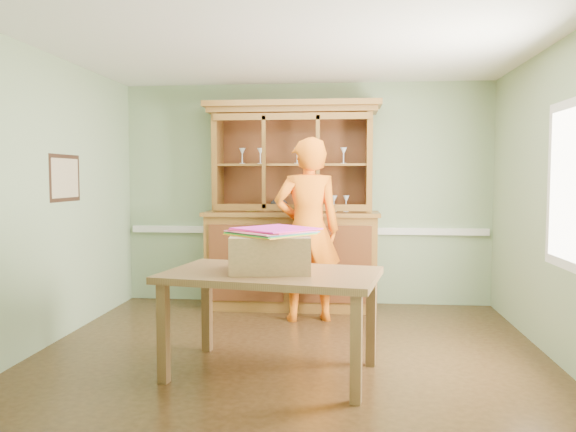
# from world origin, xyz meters

# --- Properties ---
(floor) EXTENTS (4.50, 4.50, 0.00)m
(floor) POSITION_xyz_m (0.00, 0.00, 0.00)
(floor) COLOR #492F17
(floor) RESTS_ON ground
(ceiling) EXTENTS (4.50, 4.50, 0.00)m
(ceiling) POSITION_xyz_m (0.00, 0.00, 2.70)
(ceiling) COLOR white
(ceiling) RESTS_ON wall_back
(wall_back) EXTENTS (4.50, 0.00, 4.50)m
(wall_back) POSITION_xyz_m (0.00, 2.00, 1.35)
(wall_back) COLOR #8DA87E
(wall_back) RESTS_ON floor
(wall_left) EXTENTS (0.00, 4.00, 4.00)m
(wall_left) POSITION_xyz_m (-2.25, 0.00, 1.35)
(wall_left) COLOR #8DA87E
(wall_left) RESTS_ON floor
(wall_right) EXTENTS (0.00, 4.00, 4.00)m
(wall_right) POSITION_xyz_m (2.25, 0.00, 1.35)
(wall_right) COLOR #8DA87E
(wall_right) RESTS_ON floor
(wall_front) EXTENTS (4.50, 0.00, 4.50)m
(wall_front) POSITION_xyz_m (0.00, -2.00, 1.35)
(wall_front) COLOR #8DA87E
(wall_front) RESTS_ON floor
(chair_rail) EXTENTS (4.41, 0.05, 0.08)m
(chair_rail) POSITION_xyz_m (0.00, 1.98, 0.90)
(chair_rail) COLOR white
(chair_rail) RESTS_ON wall_back
(framed_map) EXTENTS (0.03, 0.60, 0.46)m
(framed_map) POSITION_xyz_m (-2.23, 0.30, 1.55)
(framed_map) COLOR #311D13
(framed_map) RESTS_ON wall_left
(window_panel) EXTENTS (0.03, 0.96, 1.36)m
(window_panel) POSITION_xyz_m (2.23, -0.30, 1.50)
(window_panel) COLOR white
(window_panel) RESTS_ON wall_right
(china_hutch) EXTENTS (2.08, 0.69, 2.45)m
(china_hutch) POSITION_xyz_m (-0.15, 1.72, 0.85)
(china_hutch) COLOR brown
(china_hutch) RESTS_ON floor
(dining_table) EXTENTS (1.78, 1.25, 0.82)m
(dining_table) POSITION_xyz_m (-0.10, -0.60, 0.72)
(dining_table) COLOR brown
(dining_table) RESTS_ON floor
(cardboard_box) EXTENTS (0.67, 0.57, 0.29)m
(cardboard_box) POSITION_xyz_m (-0.11, -0.58, 0.96)
(cardboard_box) COLOR tan
(cardboard_box) RESTS_ON dining_table
(kite_stack) EXTENTS (0.74, 0.74, 0.05)m
(kite_stack) POSITION_xyz_m (-0.09, -0.55, 1.13)
(kite_stack) COLOR orange
(kite_stack) RESTS_ON cardboard_box
(person) EXTENTS (0.81, 0.62, 1.98)m
(person) POSITION_xyz_m (0.08, 1.11, 0.99)
(person) COLOR orange
(person) RESTS_ON floor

